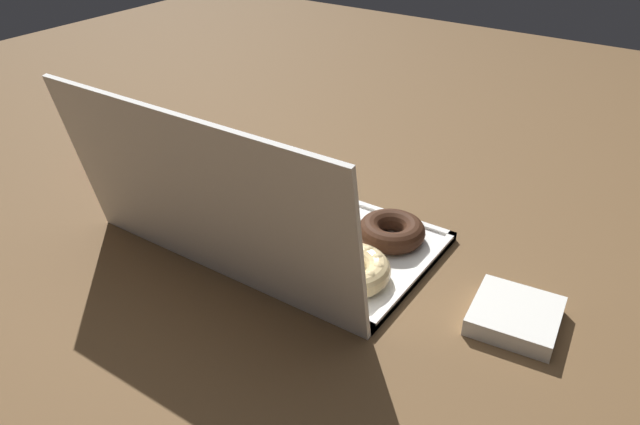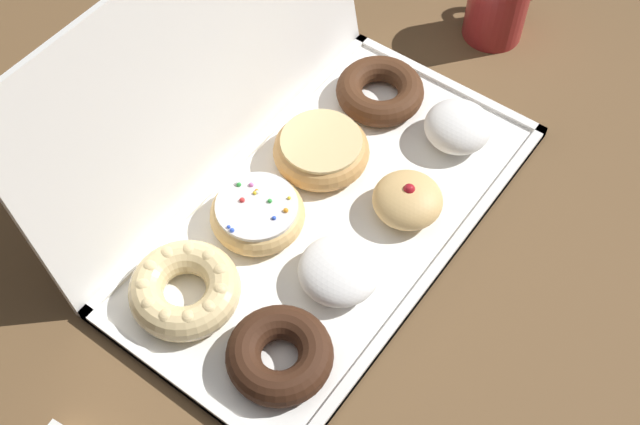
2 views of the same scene
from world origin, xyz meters
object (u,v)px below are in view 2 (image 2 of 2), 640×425
object	(u,v)px
jelly_filled_donut_2	(408,200)
coffee_mug	(499,1)
cruller_donut_4	(185,289)
sprinkle_donut_5	(257,213)
glazed_ring_donut_6	(321,150)
chocolate_cake_ring_donut_7	(380,91)
powdered_filled_donut_1	(339,270)
powdered_filled_donut_3	(458,127)
chocolate_cake_ring_donut_0	(280,355)
donut_box	(331,217)

from	to	relation	value
jelly_filled_donut_2	coffee_mug	size ratio (longest dim) A/B	0.79
cruller_donut_4	sprinkle_donut_5	xyz separation A→B (m)	(0.12, -0.00, -0.00)
glazed_ring_donut_6	chocolate_cake_ring_donut_7	xyz separation A→B (m)	(0.12, -0.00, -0.00)
chocolate_cake_ring_donut_7	cruller_donut_4	bearing A→B (deg)	179.12
cruller_donut_4	coffee_mug	distance (m)	0.58
powdered_filled_donut_1	chocolate_cake_ring_donut_7	world-z (taller)	powdered_filled_donut_1
powdered_filled_donut_3	cruller_donut_4	distance (m)	0.38
powdered_filled_donut_3	chocolate_cake_ring_donut_0	bearing A→B (deg)	-178.52
jelly_filled_donut_2	glazed_ring_donut_6	bearing A→B (deg)	89.03
jelly_filled_donut_2	sprinkle_donut_5	bearing A→B (deg)	131.88
cruller_donut_4	sprinkle_donut_5	world-z (taller)	same
donut_box	jelly_filled_donut_2	xyz separation A→B (m)	(0.06, -0.07, 0.03)
jelly_filled_donut_2	chocolate_cake_ring_donut_7	size ratio (longest dim) A/B	0.72
chocolate_cake_ring_donut_7	chocolate_cake_ring_donut_0	bearing A→B (deg)	-161.43
donut_box	sprinkle_donut_5	distance (m)	0.09
powdered_filled_donut_1	coffee_mug	xyz separation A→B (m)	(0.46, 0.06, 0.02)
powdered_filled_donut_3	chocolate_cake_ring_donut_7	world-z (taller)	powdered_filled_donut_3
powdered_filled_donut_3	sprinkle_donut_5	distance (m)	0.27
cruller_donut_4	glazed_ring_donut_6	world-z (taller)	same
donut_box	sprinkle_donut_5	bearing A→B (deg)	133.48
sprinkle_donut_5	donut_box	bearing A→B (deg)	-46.52
donut_box	glazed_ring_donut_6	bearing A→B (deg)	44.34
powdered_filled_donut_3	cruller_donut_4	size ratio (longest dim) A/B	0.68
glazed_ring_donut_6	powdered_filled_donut_3	bearing A→B (deg)	-42.30
powdered_filled_donut_1	cruller_donut_4	bearing A→B (deg)	134.31
donut_box	powdered_filled_donut_3	distance (m)	0.20
jelly_filled_donut_2	cruller_donut_4	distance (m)	0.27
cruller_donut_4	sprinkle_donut_5	distance (m)	0.12
donut_box	glazed_ring_donut_6	world-z (taller)	glazed_ring_donut_6
donut_box	chocolate_cake_ring_donut_0	distance (m)	0.19
powdered_filled_donut_1	jelly_filled_donut_2	bearing A→B (deg)	-4.34
powdered_filled_donut_3	cruller_donut_4	xyz separation A→B (m)	(-0.37, 0.12, -0.00)
donut_box	jelly_filled_donut_2	world-z (taller)	jelly_filled_donut_2
donut_box	sprinkle_donut_5	world-z (taller)	sprinkle_donut_5
glazed_ring_donut_6	powdered_filled_donut_1	bearing A→B (deg)	-137.15
cruller_donut_4	sprinkle_donut_5	size ratio (longest dim) A/B	1.10
powdered_filled_donut_1	glazed_ring_donut_6	distance (m)	0.17
donut_box	chocolate_cake_ring_donut_0	world-z (taller)	chocolate_cake_ring_donut_0
glazed_ring_donut_6	chocolate_cake_ring_donut_7	distance (m)	0.12
chocolate_cake_ring_donut_0	sprinkle_donut_5	distance (m)	0.18
donut_box	powdered_filled_donut_1	size ratio (longest dim) A/B	5.89
jelly_filled_donut_2	sprinkle_donut_5	xyz separation A→B (m)	(-0.11, 0.13, -0.00)
chocolate_cake_ring_donut_0	chocolate_cake_ring_donut_7	bearing A→B (deg)	18.57
sprinkle_donut_5	chocolate_cake_ring_donut_7	distance (m)	0.24
powdered_filled_donut_1	sprinkle_donut_5	distance (m)	0.12
powdered_filled_donut_3	chocolate_cake_ring_donut_7	distance (m)	0.11
cruller_donut_4	chocolate_cake_ring_donut_7	size ratio (longest dim) A/B	1.07
chocolate_cake_ring_donut_0	chocolate_cake_ring_donut_7	size ratio (longest dim) A/B	0.99
powdered_filled_donut_3	glazed_ring_donut_6	bearing A→B (deg)	137.70
glazed_ring_donut_6	jelly_filled_donut_2	bearing A→B (deg)	-90.97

